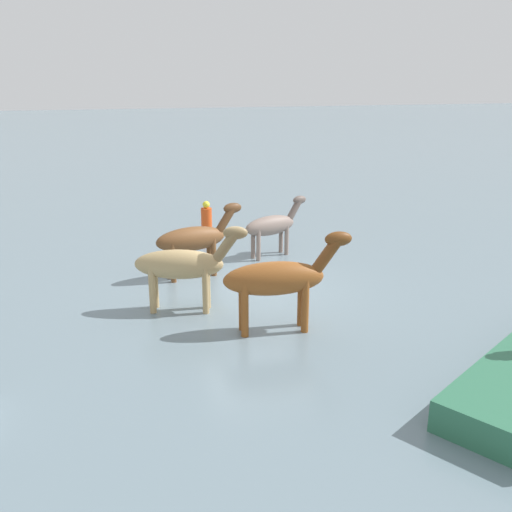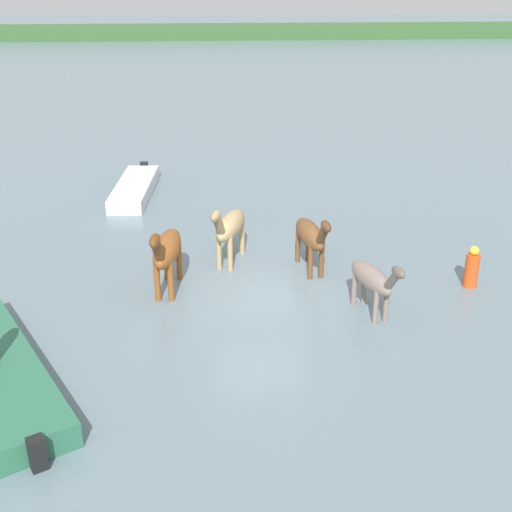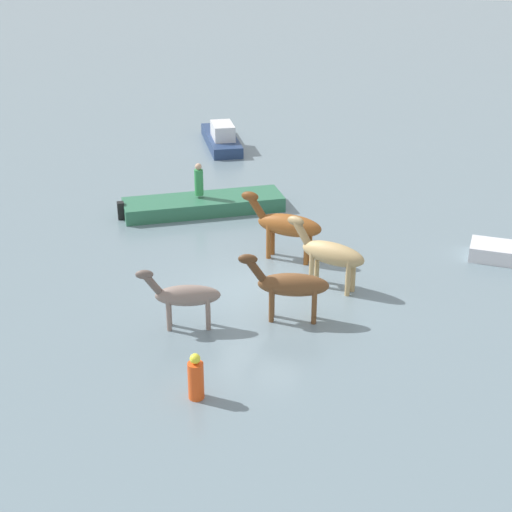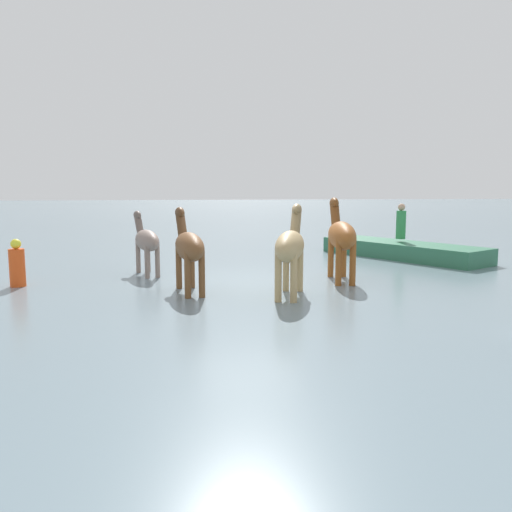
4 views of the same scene
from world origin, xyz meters
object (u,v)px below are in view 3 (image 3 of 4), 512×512
at_px(boat_skiff_near, 221,139).
at_px(buoy_channel_marker, 196,378).
at_px(horse_pinto_flank, 185,296).
at_px(horse_dark_mare, 330,253).
at_px(person_watcher_seated, 199,180).
at_px(horse_dun_straggler, 290,285).
at_px(horse_chestnut_trailing, 287,225).
at_px(boat_motor_center, 203,207).

xyz_separation_m(boat_skiff_near, buoy_channel_marker, (19.56, 5.70, 0.20)).
xyz_separation_m(horse_pinto_flank, horse_dark_mare, (-3.32, 3.19, 0.15)).
distance_m(horse_pinto_flank, boat_skiff_near, 17.22).
distance_m(horse_pinto_flank, horse_dark_mare, 4.61).
height_order(horse_dark_mare, boat_skiff_near, horse_dark_mare).
bearing_deg(person_watcher_seated, buoy_channel_marker, 18.99).
relative_size(horse_dun_straggler, boat_skiff_near, 0.50).
distance_m(horse_chestnut_trailing, horse_dark_mare, 2.33).
bearing_deg(boat_skiff_near, boat_motor_center, -12.74).
distance_m(horse_dark_mare, buoy_channel_marker, 6.54).
distance_m(horse_dark_mare, person_watcher_seated, 7.53).
bearing_deg(horse_chestnut_trailing, horse_dun_straggler, 111.73).
xyz_separation_m(horse_pinto_flank, horse_chestnut_trailing, (-4.95, 1.53, 0.21)).
xyz_separation_m(horse_dun_straggler, horse_dark_mare, (-2.18, 0.67, 0.05)).
relative_size(horse_pinto_flank, horse_dark_mare, 0.86).
relative_size(horse_pinto_flank, horse_chestnut_trailing, 0.81).
height_order(horse_pinto_flank, horse_dark_mare, horse_dark_mare).
height_order(horse_pinto_flank, person_watcher_seated, person_watcher_seated).
bearing_deg(horse_pinto_flank, boat_skiff_near, -93.41).
height_order(person_watcher_seated, buoy_channel_marker, person_watcher_seated).
distance_m(horse_chestnut_trailing, boat_skiff_near, 13.12).
xyz_separation_m(horse_chestnut_trailing, horse_dun_straggler, (3.81, 1.00, -0.11)).
bearing_deg(boat_motor_center, horse_chestnut_trailing, -69.76).
relative_size(horse_pinto_flank, boat_motor_center, 0.37).
bearing_deg(horse_pinto_flank, buoy_channel_marker, 96.30).
distance_m(horse_chestnut_trailing, person_watcher_seated, 5.21).
bearing_deg(horse_pinto_flank, boat_motor_center, -92.03).
bearing_deg(buoy_channel_marker, boat_skiff_near, -163.75).
relative_size(horse_dark_mare, boat_skiff_near, 0.52).
bearing_deg(person_watcher_seated, horse_dark_mare, 49.24).
bearing_deg(horse_chestnut_trailing, horse_pinto_flank, 79.91).
relative_size(horse_chestnut_trailing, boat_motor_center, 0.46).
bearing_deg(horse_dark_mare, buoy_channel_marker, 91.74).
bearing_deg(boat_motor_center, buoy_channel_marker, -101.40).
bearing_deg(person_watcher_seated, boat_motor_center, 82.27).
height_order(horse_pinto_flank, boat_skiff_near, horse_pinto_flank).
bearing_deg(boat_skiff_near, horse_dun_straggler, -2.12).
height_order(horse_dun_straggler, person_watcher_seated, horse_dun_straggler).
relative_size(boat_motor_center, boat_skiff_near, 1.20).
bearing_deg(boat_motor_center, horse_dun_straggler, -85.11).
distance_m(horse_pinto_flank, horse_chestnut_trailing, 5.18).
distance_m(horse_chestnut_trailing, horse_dun_straggler, 3.94).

